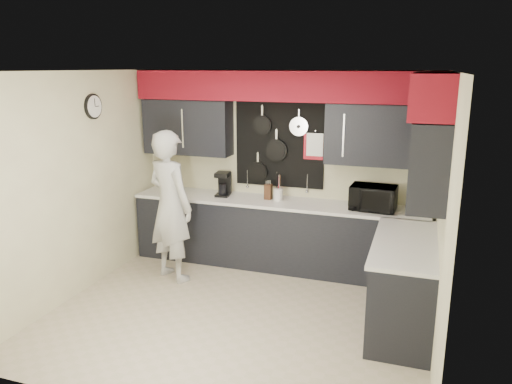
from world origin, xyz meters
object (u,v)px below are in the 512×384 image
(utensil_crock, at_px, (278,195))
(person, at_px, (170,206))
(knife_block, at_px, (268,192))
(coffee_maker, at_px, (223,183))
(microwave, at_px, (373,198))

(utensil_crock, distance_m, person, 1.42)
(utensil_crock, bearing_deg, knife_block, 173.67)
(knife_block, height_order, coffee_maker, coffee_maker)
(person, bearing_deg, coffee_maker, -91.68)
(microwave, distance_m, coffee_maker, 2.02)
(person, bearing_deg, utensil_crock, -122.24)
(microwave, xyz_separation_m, coffee_maker, (-2.02, 0.07, 0.02))
(knife_block, bearing_deg, utensil_crock, -4.92)
(microwave, bearing_deg, person, -159.23)
(microwave, bearing_deg, knife_block, -179.76)
(microwave, height_order, knife_block, microwave)
(microwave, height_order, person, person)
(utensil_crock, height_order, coffee_maker, coffee_maker)
(coffee_maker, bearing_deg, utensil_crock, -8.03)
(coffee_maker, bearing_deg, person, -121.36)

